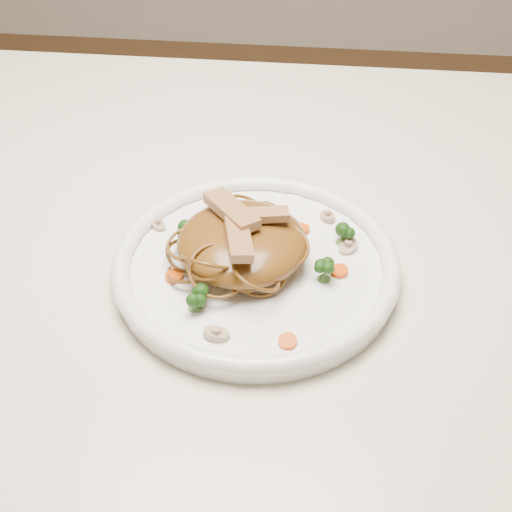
{
  "coord_description": "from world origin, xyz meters",
  "views": [
    {
      "loc": [
        0.13,
        -0.7,
        1.31
      ],
      "look_at": [
        0.07,
        -0.09,
        0.78
      ],
      "focal_mm": 53.91,
      "sensor_mm": 36.0,
      "label": 1
    }
  ],
  "objects": [
    {
      "name": "chicken_c",
      "position": [
        0.05,
        -0.11,
        0.82
      ],
      "size": [
        0.04,
        0.08,
        0.01
      ],
      "primitive_type": "cube",
      "rotation": [
        0.0,
        0.0,
        4.93
      ],
      "color": "tan",
      "rests_on": "noodle_mound"
    },
    {
      "name": "broccoli_1",
      "position": [
        -0.01,
        -0.06,
        0.78
      ],
      "size": [
        0.03,
        0.03,
        0.03
      ],
      "primitive_type": null,
      "rotation": [
        0.0,
        0.0,
        -0.03
      ],
      "color": "#1C430D",
      "rests_on": "plate"
    },
    {
      "name": "noodle_mound",
      "position": [
        0.05,
        -0.08,
        0.79
      ],
      "size": [
        0.16,
        0.16,
        0.04
      ],
      "primitive_type": "ellipsoid",
      "rotation": [
        0.0,
        0.0,
        -0.18
      ],
      "color": "brown",
      "rests_on": "plate"
    },
    {
      "name": "carrot_1",
      "position": [
        -0.02,
        -0.12,
        0.77
      ],
      "size": [
        0.02,
        0.02,
        0.0
      ],
      "primitive_type": "cylinder",
      "rotation": [
        0.0,
        0.0,
        0.31
      ],
      "color": "#E14808",
      "rests_on": "plate"
    },
    {
      "name": "broccoli_3",
      "position": [
        0.14,
        -0.11,
        0.78
      ],
      "size": [
        0.04,
        0.04,
        0.03
      ],
      "primitive_type": null,
      "rotation": [
        0.0,
        0.0,
        -0.29
      ],
      "color": "#1C430D",
      "rests_on": "plate"
    },
    {
      "name": "carrot_2",
      "position": [
        0.16,
        -0.1,
        0.77
      ],
      "size": [
        0.02,
        0.02,
        0.0
      ],
      "primitive_type": "cylinder",
      "rotation": [
        0.0,
        0.0,
        -0.21
      ],
      "color": "#E14808",
      "rests_on": "plate"
    },
    {
      "name": "mushroom_1",
      "position": [
        0.16,
        -0.06,
        0.77
      ],
      "size": [
        0.04,
        0.04,
        0.01
      ],
      "primitive_type": "cylinder",
      "rotation": [
        0.0,
        0.0,
        1.01
      ],
      "color": "#C1AC90",
      "rests_on": "plate"
    },
    {
      "name": "carrot_0",
      "position": [
        0.11,
        -0.03,
        0.77
      ],
      "size": [
        0.02,
        0.02,
        0.0
      ],
      "primitive_type": "cylinder",
      "rotation": [
        0.0,
        0.0,
        -0.09
      ],
      "color": "#E14808",
      "rests_on": "plate"
    },
    {
      "name": "table",
      "position": [
        0.0,
        0.0,
        0.65
      ],
      "size": [
        1.2,
        0.8,
        0.75
      ],
      "color": "beige",
      "rests_on": "ground"
    },
    {
      "name": "broccoli_0",
      "position": [
        0.16,
        -0.05,
        0.78
      ],
      "size": [
        0.03,
        0.03,
        0.03
      ],
      "primitive_type": null,
      "rotation": [
        0.0,
        0.0,
        0.06
      ],
      "color": "#1C430D",
      "rests_on": "plate"
    },
    {
      "name": "chicken_b",
      "position": [
        0.04,
        -0.07,
        0.82
      ],
      "size": [
        0.07,
        0.08,
        0.01
      ],
      "primitive_type": "cube",
      "rotation": [
        0.0,
        0.0,
        2.25
      ],
      "color": "tan",
      "rests_on": "noodle_mound"
    },
    {
      "name": "broccoli_2",
      "position": [
        0.01,
        -0.16,
        0.78
      ],
      "size": [
        0.03,
        0.03,
        0.03
      ],
      "primitive_type": null,
      "rotation": [
        0.0,
        0.0,
        0.41
      ],
      "color": "#1C430D",
      "rests_on": "plate"
    },
    {
      "name": "chicken_a",
      "position": [
        0.07,
        -0.07,
        0.82
      ],
      "size": [
        0.06,
        0.03,
        0.01
      ],
      "primitive_type": "cube",
      "rotation": [
        0.0,
        0.0,
        0.2
      ],
      "color": "tan",
      "rests_on": "noodle_mound"
    },
    {
      "name": "mushroom_0",
      "position": [
        0.04,
        -0.2,
        0.77
      ],
      "size": [
        0.03,
        0.03,
        0.01
      ],
      "primitive_type": "cylinder",
      "rotation": [
        0.0,
        0.0,
        -0.1
      ],
      "color": "#C1AC90",
      "rests_on": "plate"
    },
    {
      "name": "carrot_4",
      "position": [
        0.11,
        -0.2,
        0.77
      ],
      "size": [
        0.02,
        0.02,
        0.0
      ],
      "primitive_type": "cylinder",
      "rotation": [
        0.0,
        0.0,
        0.23
      ],
      "color": "#E14808",
      "rests_on": "plate"
    },
    {
      "name": "carrot_3",
      "position": [
        0.02,
        0.0,
        0.77
      ],
      "size": [
        0.02,
        0.02,
        0.0
      ],
      "primitive_type": "cylinder",
      "rotation": [
        0.0,
        0.0,
        -0.21
      ],
      "color": "#E14808",
      "rests_on": "plate"
    },
    {
      "name": "mushroom_3",
      "position": [
        0.14,
        -0.0,
        0.77
      ],
      "size": [
        0.03,
        0.03,
        0.01
      ],
      "primitive_type": "cylinder",
      "rotation": [
        0.0,
        0.0,
        2.1
      ],
      "color": "#C1AC90",
      "rests_on": "plate"
    },
    {
      "name": "mushroom_2",
      "position": [
        -0.05,
        -0.04,
        0.77
      ],
      "size": [
        0.03,
        0.03,
        0.01
      ],
      "primitive_type": "cylinder",
      "rotation": [
        0.0,
        0.0,
        -0.79
      ],
      "color": "#C1AC90",
      "rests_on": "plate"
    },
    {
      "name": "plate",
      "position": [
        0.07,
        -0.09,
        0.76
      ],
      "size": [
        0.37,
        0.37,
        0.02
      ],
      "primitive_type": "cylinder",
      "rotation": [
        0.0,
        0.0,
        0.25
      ],
      "color": "white",
      "rests_on": "table"
    }
  ]
}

